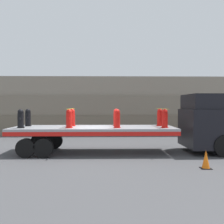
# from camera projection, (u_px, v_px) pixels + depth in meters

# --- Properties ---
(ground_plane) EXTENTS (120.00, 120.00, 0.00)m
(ground_plane) POSITION_uv_depth(u_px,v_px,m) (94.00, 153.00, 12.95)
(ground_plane) COLOR #474749
(rock_cliff) EXTENTS (60.00, 3.30, 4.79)m
(rock_cliff) POSITION_uv_depth(u_px,v_px,m) (99.00, 106.00, 21.44)
(rock_cliff) COLOR #665B4C
(rock_cliff) RESTS_ON ground_plane
(truck_cab) EXTENTS (2.23, 2.74, 3.03)m
(truck_cab) POSITION_uv_depth(u_px,v_px,m) (207.00, 123.00, 13.04)
(truck_cab) COLOR black
(truck_cab) RESTS_ON ground_plane
(flatbed_trailer) EXTENTS (8.33, 2.69, 1.34)m
(flatbed_trailer) POSITION_uv_depth(u_px,v_px,m) (81.00, 132.00, 12.91)
(flatbed_trailer) COLOR gray
(flatbed_trailer) RESTS_ON ground_plane
(fire_hydrant_black_near_0) EXTENTS (0.37, 0.51, 0.93)m
(fire_hydrant_black_near_0) POSITION_uv_depth(u_px,v_px,m) (21.00, 119.00, 12.25)
(fire_hydrant_black_near_0) COLOR black
(fire_hydrant_black_near_0) RESTS_ON flatbed_trailer
(fire_hydrant_black_far_0) EXTENTS (0.37, 0.51, 0.93)m
(fire_hydrant_black_far_0) POSITION_uv_depth(u_px,v_px,m) (28.00, 118.00, 13.39)
(fire_hydrant_black_far_0) COLOR black
(fire_hydrant_black_far_0) RESTS_ON flatbed_trailer
(fire_hydrant_red_near_1) EXTENTS (0.37, 0.51, 0.93)m
(fire_hydrant_red_near_1) POSITION_uv_depth(u_px,v_px,m) (69.00, 119.00, 12.30)
(fire_hydrant_red_near_1) COLOR red
(fire_hydrant_red_near_1) RESTS_ON flatbed_trailer
(fire_hydrant_red_far_1) EXTENTS (0.37, 0.51, 0.93)m
(fire_hydrant_red_far_1) POSITION_uv_depth(u_px,v_px,m) (72.00, 118.00, 13.44)
(fire_hydrant_red_far_1) COLOR red
(fire_hydrant_red_far_1) RESTS_ON flatbed_trailer
(fire_hydrant_red_near_2) EXTENTS (0.37, 0.51, 0.93)m
(fire_hydrant_red_near_2) POSITION_uv_depth(u_px,v_px,m) (117.00, 119.00, 12.35)
(fire_hydrant_red_near_2) COLOR red
(fire_hydrant_red_near_2) RESTS_ON flatbed_trailer
(fire_hydrant_red_far_2) EXTENTS (0.37, 0.51, 0.93)m
(fire_hydrant_red_far_2) POSITION_uv_depth(u_px,v_px,m) (116.00, 118.00, 13.50)
(fire_hydrant_red_far_2) COLOR red
(fire_hydrant_red_far_2) RESTS_ON flatbed_trailer
(fire_hydrant_red_near_3) EXTENTS (0.37, 0.51, 0.93)m
(fire_hydrant_red_near_3) POSITION_uv_depth(u_px,v_px,m) (165.00, 119.00, 12.41)
(fire_hydrant_red_near_3) COLOR red
(fire_hydrant_red_near_3) RESTS_ON flatbed_trailer
(fire_hydrant_red_far_3) EXTENTS (0.37, 0.51, 0.93)m
(fire_hydrant_red_far_3) POSITION_uv_depth(u_px,v_px,m) (160.00, 118.00, 13.55)
(fire_hydrant_red_far_3) COLOR red
(fire_hydrant_red_far_3) RESTS_ON flatbed_trailer
(cargo_strap_rear) EXTENTS (0.05, 2.79, 0.01)m
(cargo_strap_rear) POSITION_uv_depth(u_px,v_px,m) (71.00, 109.00, 12.86)
(cargo_strap_rear) COLOR yellow
(cargo_strap_rear) RESTS_ON fire_hydrant_red_near_1
(cargo_strap_middle) EXTENTS (0.05, 2.79, 0.01)m
(cargo_strap_middle) POSITION_uv_depth(u_px,v_px,m) (162.00, 109.00, 12.96)
(cargo_strap_middle) COLOR yellow
(cargo_strap_middle) RESTS_ON fire_hydrant_red_near_3
(traffic_cone) EXTENTS (0.39, 0.39, 0.72)m
(traffic_cone) POSITION_uv_depth(u_px,v_px,m) (206.00, 160.00, 9.67)
(traffic_cone) COLOR black
(traffic_cone) RESTS_ON ground_plane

